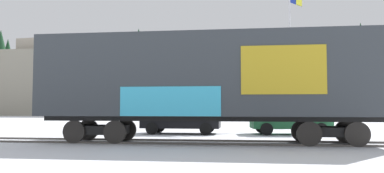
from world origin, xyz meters
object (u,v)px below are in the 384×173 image
(parked_car_black, at_px, (180,118))
(parked_car_green, at_px, (289,118))
(flagpole, at_px, (292,38))
(freight_car, at_px, (210,78))

(parked_car_black, distance_m, parked_car_green, 5.83)
(flagpole, relative_size, parked_car_black, 2.29)
(flagpole, distance_m, parked_car_green, 7.63)
(parked_car_black, bearing_deg, flagpole, 40.45)
(freight_car, distance_m, flagpole, 12.27)
(parked_car_green, bearing_deg, freight_car, -124.56)
(flagpole, height_order, parked_car_black, flagpole)
(freight_car, distance_m, parked_car_black, 5.73)
(parked_car_green, bearing_deg, flagpole, 80.12)
(freight_car, xyz_separation_m, parked_car_black, (-2.10, 5.02, -1.79))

